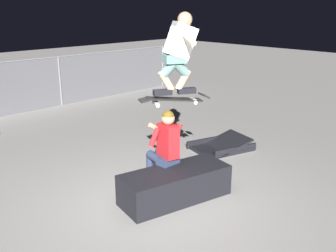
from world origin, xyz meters
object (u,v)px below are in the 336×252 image
object	(u,v)px
ledge_box_main	(175,185)
person_sitting_on_ledge	(164,146)
kicker_ramp	(221,147)
skateboard	(175,99)
skater_airborne	(179,50)

from	to	relation	value
ledge_box_main	person_sitting_on_ledge	size ratio (longest dim) A/B	1.26
ledge_box_main	kicker_ramp	size ratio (longest dim) A/B	1.31
kicker_ramp	skateboard	bearing A→B (deg)	-161.11
skater_airborne	ledge_box_main	bearing A→B (deg)	-148.73
ledge_box_main	skateboard	distance (m)	1.27
person_sitting_on_ledge	skateboard	world-z (taller)	skateboard
ledge_box_main	kicker_ramp	xyz separation A→B (m)	(2.13, 0.81, -0.18)
skater_airborne	kicker_ramp	distance (m)	2.99
person_sitting_on_ledge	kicker_ramp	world-z (taller)	person_sitting_on_ledge
skateboard	skater_airborne	bearing A→B (deg)	-26.11
ledge_box_main	skateboard	size ratio (longest dim) A/B	1.63
skateboard	person_sitting_on_ledge	bearing A→B (deg)	84.57
ledge_box_main	skateboard	xyz separation A→B (m)	(0.10, 0.12, 1.26)
ledge_box_main	person_sitting_on_ledge	bearing A→B (deg)	70.92
person_sitting_on_ledge	ledge_box_main	bearing A→B (deg)	-109.08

